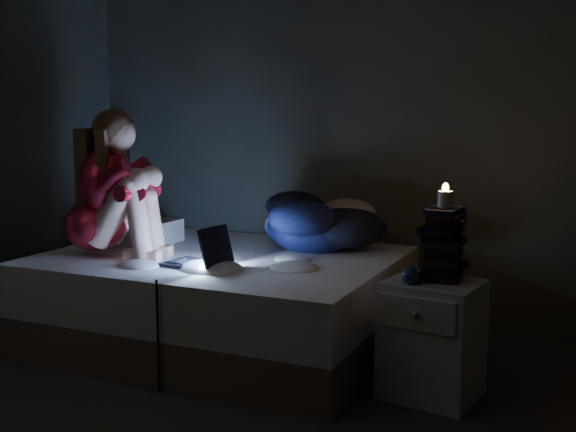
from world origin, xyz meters
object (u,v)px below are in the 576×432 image
Objects in this scene: bed at (220,300)px; nightstand at (432,339)px; laptop at (195,245)px; woman at (95,182)px; candle at (445,197)px; phone at (418,281)px.

nightstand reaches higher than bed.
nightstand is at bearing 12.45° from laptop.
woman reaches higher than laptop.
bed is 1.49m from candle.
woman is at bearing -154.64° from bed.
bed is 13.85× the size of phone.
bed is 5.83× the size of laptop.
phone is (1.19, 0.04, -0.09)m from laptop.
bed is at bearing -176.94° from phone.
bed is 1.31m from nightstand.
nightstand is (1.29, -0.24, 0.01)m from bed.
laptop is 0.59× the size of nightstand.
woman reaches higher than candle.
nightstand is 3.99× the size of phone.
nightstand is at bearing 47.52° from phone.
candle reaches higher than laptop.
bed is at bearing 105.53° from laptop.
candle is (0.03, 0.06, 0.67)m from nightstand.
candle is at bearing 15.05° from laptop.
woman reaches higher than bed.
candle is at bearing 74.22° from nightstand.
nightstand is 6.99× the size of candle.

